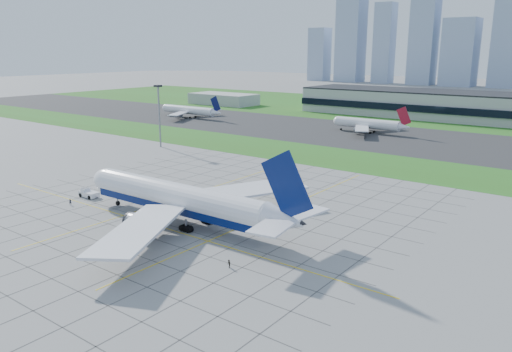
% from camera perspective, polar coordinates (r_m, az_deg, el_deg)
% --- Properties ---
extents(ground, '(1400.00, 1400.00, 0.00)m').
position_cam_1_polar(ground, '(120.39, -11.20, -5.14)').
color(ground, gray).
rests_on(ground, ground).
extents(grass_median, '(700.00, 35.00, 0.04)m').
position_cam_1_polar(grass_median, '(189.90, 9.39, 2.05)').
color(grass_median, '#2F631C').
rests_on(grass_median, ground).
extents(asphalt_taxiway, '(700.00, 75.00, 0.04)m').
position_cam_1_polar(asphalt_taxiway, '(239.21, 15.59, 4.20)').
color(asphalt_taxiway, '#383838').
rests_on(asphalt_taxiway, ground).
extents(grass_far, '(700.00, 145.00, 0.04)m').
position_cam_1_polar(grass_far, '(343.05, 22.50, 6.53)').
color(grass_far, '#2F631C').
rests_on(grass_far, ground).
extents(apron_markings, '(120.00, 130.00, 0.03)m').
position_cam_1_polar(apron_markings, '(127.29, -7.36, -3.90)').
color(apron_markings, '#474744').
rests_on(apron_markings, ground).
extents(service_block, '(50.00, 25.00, 8.00)m').
position_cam_1_polar(service_block, '(377.85, -3.74, 8.78)').
color(service_block, '#B7B7B2').
rests_on(service_block, ground).
extents(light_mast, '(2.50, 2.50, 25.60)m').
position_cam_1_polar(light_mast, '(210.59, -11.03, 7.62)').
color(light_mast, gray).
rests_on(light_mast, ground).
extents(airliner, '(66.15, 67.06, 20.83)m').
position_cam_1_polar(airliner, '(116.87, -8.65, -2.68)').
color(airliner, white).
rests_on(airliner, ground).
extents(pushback_tug, '(8.71, 3.13, 2.42)m').
position_cam_1_polar(pushback_tug, '(144.86, -18.63, -1.87)').
color(pushback_tug, white).
rests_on(pushback_tug, ground).
extents(crew_near, '(0.65, 0.71, 1.62)m').
position_cam_1_polar(crew_near, '(139.04, -20.45, -2.80)').
color(crew_near, black).
rests_on(crew_near, ground).
extents(crew_far, '(0.98, 0.98, 1.60)m').
position_cam_1_polar(crew_far, '(93.98, -3.12, -9.99)').
color(crew_far, black).
rests_on(crew_far, ground).
extents(distant_jet_0, '(44.74, 42.66, 14.08)m').
position_cam_1_polar(distant_jet_0, '(303.76, -7.62, 7.47)').
color(distant_jet_0, white).
rests_on(distant_jet_0, ground).
extents(distant_jet_1, '(37.70, 42.66, 14.08)m').
position_cam_1_polar(distant_jet_1, '(250.73, 12.75, 5.85)').
color(distant_jet_1, white).
rests_on(distant_jet_1, ground).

